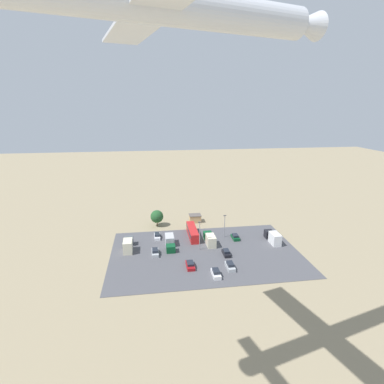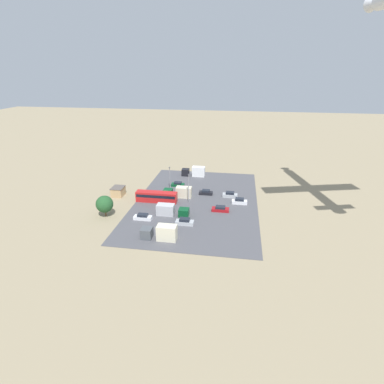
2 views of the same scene
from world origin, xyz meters
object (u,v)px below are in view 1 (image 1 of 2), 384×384
at_px(shed_building, 195,218).
at_px(parked_car_6, 190,265).
at_px(parked_car_0, 230,266).
at_px(parked_truck_1, 170,242).
at_px(parked_car_2, 235,237).
at_px(parked_truck_2, 128,245).
at_px(parked_car_5, 216,273).
at_px(parked_car_4, 155,252).
at_px(parked_car_1, 157,236).
at_px(airplane, 163,6).
at_px(parked_car_3, 226,253).
at_px(parked_truck_0, 210,239).
at_px(parked_truck_3, 273,237).
at_px(bus, 192,232).

xyz_separation_m(shed_building, parked_car_6, (6.04, 31.28, -0.68)).
xyz_separation_m(parked_car_0, parked_truck_1, (14.31, -14.85, 0.62)).
relative_size(parked_car_2, parked_truck_2, 0.51).
bearing_deg(parked_car_5, parked_car_4, 137.59).
bearing_deg(parked_truck_1, parked_car_6, 108.85).
bearing_deg(shed_building, parked_truck_2, 40.49).
height_order(parked_car_2, parked_truck_2, parked_truck_2).
relative_size(parked_car_1, parked_car_6, 1.00).
relative_size(shed_building, airplane, 0.11).
height_order(parked_car_3, parked_car_5, parked_car_5).
bearing_deg(parked_truck_0, shed_building, 95.25).
xyz_separation_m(parked_car_1, parked_car_2, (-24.17, 4.16, -0.03)).
relative_size(parked_car_3, parked_car_6, 0.89).
distance_m(parked_truck_0, parked_truck_3, 19.32).
height_order(parked_car_4, parked_truck_3, parked_truck_3).
xyz_separation_m(parked_car_2, parked_truck_3, (-10.68, 4.01, 0.98)).
height_order(parked_car_0, parked_car_4, parked_car_0).
xyz_separation_m(shed_building, parked_truck_2, (22.40, 19.13, 0.32)).
bearing_deg(parked_car_4, parked_car_6, 137.05).
height_order(shed_building, parked_car_5, shed_building).
xyz_separation_m(parked_car_3, parked_car_4, (19.64, -3.01, 0.05)).
relative_size(parked_truck_2, airplane, 0.22).
height_order(bus, parked_car_0, bus).
bearing_deg(parked_car_3, parked_truck_0, 112.29).
height_order(parked_truck_3, airplane, airplane).
distance_m(parked_truck_1, parked_truck_3, 31.34).
height_order(parked_car_3, parked_truck_3, parked_truck_3).
relative_size(parked_car_6, parked_truck_3, 0.57).
relative_size(parked_car_6, parked_truck_1, 0.55).
bearing_deg(parked_truck_3, parked_car_3, -160.07).
xyz_separation_m(parked_car_1, parked_truck_3, (-34.84, 8.17, 0.96)).
height_order(shed_building, parked_car_3, shed_building).
bearing_deg(parked_truck_2, parked_truck_3, -1.52).
xyz_separation_m(shed_building, parked_car_0, (-3.94, 33.44, -0.58)).
distance_m(bus, parked_truck_0, 7.30).
distance_m(shed_building, bus, 13.03).
distance_m(shed_building, airplane, 83.79).
xyz_separation_m(shed_building, bus, (2.77, 12.72, 0.35)).
distance_m(parked_car_2, parked_truck_1, 20.76).
relative_size(shed_building, parked_car_6, 0.92).
bearing_deg(parked_car_4, bus, -139.23).
bearing_deg(shed_building, airplane, 78.65).
distance_m(bus, parked_truck_3, 24.88).
bearing_deg(parked_truck_0, parked_car_3, -67.71).
xyz_separation_m(parked_truck_0, parked_truck_2, (24.10, 0.63, 0.14)).
xyz_separation_m(parked_car_6, parked_truck_2, (16.37, -12.16, 1.00)).
bearing_deg(parked_truck_3, parked_truck_1, 176.93).
bearing_deg(parked_car_4, shed_building, -122.67).
distance_m(bus, parked_car_1, 11.20).
distance_m(parked_car_0, parked_car_5, 5.18).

